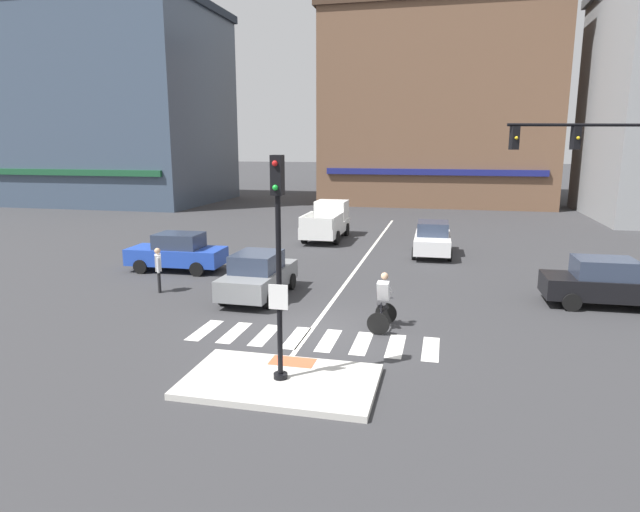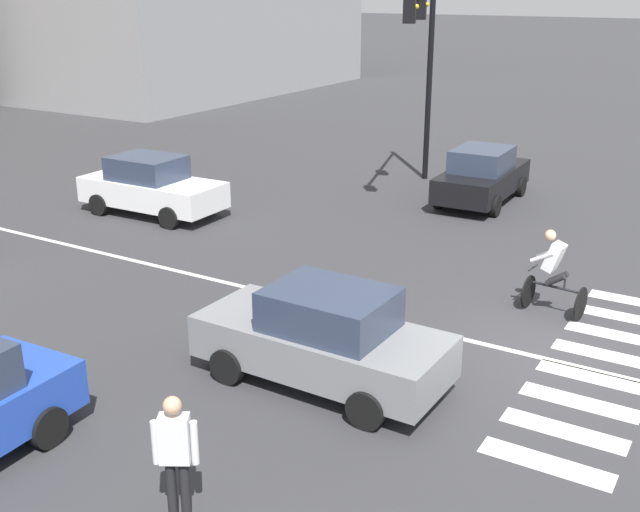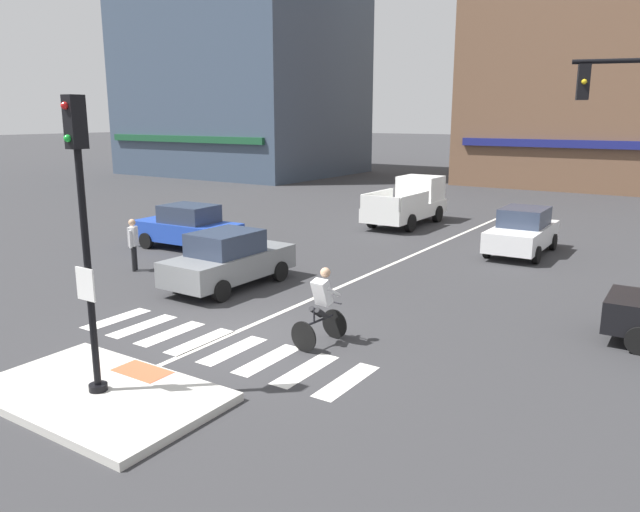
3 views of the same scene
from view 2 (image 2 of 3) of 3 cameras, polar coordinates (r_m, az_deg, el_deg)
The scene contains 16 objects.
ground_plane at distance 14.04m, azimuth 17.46°, elevation -7.17°, with size 300.00×300.00×0.00m, color #333335.
crosswalk_stripe_a at distance 11.13m, azimuth 16.47°, elevation -14.56°, with size 0.44×1.80×0.01m, color silver.
crosswalk_stripe_b at distance 11.91m, azimuth 17.70°, elevation -12.27°, with size 0.44×1.80×0.01m, color silver.
crosswalk_stripe_c at distance 12.70m, azimuth 18.76°, elevation -10.26°, with size 0.44×1.80×0.01m, color silver.
crosswalk_stripe_d at distance 13.52m, azimuth 19.68°, elevation -8.49°, with size 0.44×1.80×0.01m, color silver.
crosswalk_stripe_e at distance 14.35m, azimuth 20.49°, elevation -6.92°, with size 0.44×1.80×0.01m, color silver.
crosswalk_stripe_f at distance 15.19m, azimuth 21.20°, elevation -5.52°, with size 0.44×1.80×0.01m, color silver.
crosswalk_stripe_g at distance 16.04m, azimuth 21.84°, elevation -4.26°, with size 0.44×1.80×0.01m, color silver.
crosswalk_stripe_h at distance 16.90m, azimuth 22.41°, elevation -3.14°, with size 0.44×1.80×0.01m, color silver.
lane_centre_line at distance 18.54m, azimuth -14.02°, elevation -0.25°, with size 0.14×28.00×0.01m, color silver.
traffic_light_mast at distance 23.42m, azimuth 7.77°, elevation 15.26°, with size 5.41×1.86×6.29m.
car_grey_westbound_near at distance 12.23m, azimuth 0.27°, elevation -6.06°, with size 1.89×4.12×1.64m.
car_black_cross_right at distance 23.07m, azimuth 11.97°, elevation 5.88°, with size 4.14×1.93×1.64m.
car_white_eastbound_far at distance 21.88m, azimuth -12.45°, elevation 5.11°, with size 1.91×4.13×1.64m.
cyclist at distance 15.48m, azimuth 16.99°, elevation -1.07°, with size 0.77×1.15×1.68m.
pedestrian_at_curb_left at distance 9.37m, azimuth -10.71°, elevation -13.93°, with size 0.37×0.49×1.67m.
Camera 2 is at (-12.38, -2.59, 6.10)m, focal length 42.99 mm.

